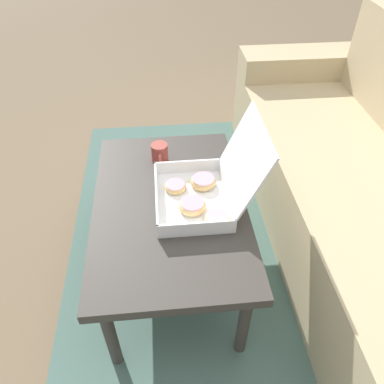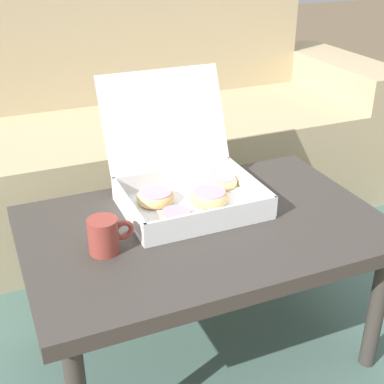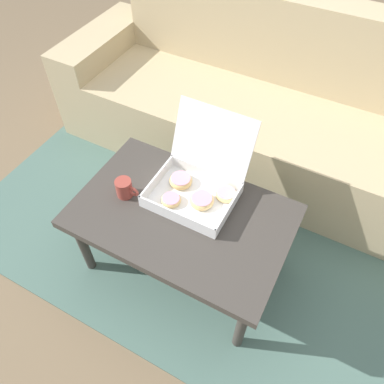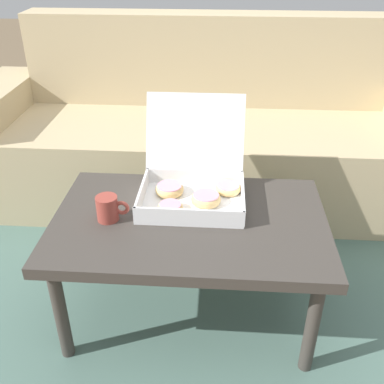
% 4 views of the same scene
% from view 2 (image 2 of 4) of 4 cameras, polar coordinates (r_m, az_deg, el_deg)
% --- Properties ---
extents(ground_plane, '(12.00, 12.00, 0.00)m').
position_cam_2_polar(ground_plane, '(1.74, -0.78, -13.49)').
color(ground_plane, '#756047').
extents(area_rug, '(2.49, 1.87, 0.01)m').
position_cam_2_polar(area_rug, '(1.96, -4.15, -8.11)').
color(area_rug, '#4C6B60').
rests_on(area_rug, ground_plane).
extents(couch, '(2.37, 0.78, 0.90)m').
position_cam_2_polar(couch, '(2.23, -8.58, 5.09)').
color(couch, tan).
rests_on(couch, ground_plane).
extents(coffee_table, '(0.93, 0.59, 0.43)m').
position_cam_2_polar(coffee_table, '(1.41, 1.34, -5.01)').
color(coffee_table, '#3D3833').
rests_on(coffee_table, ground_plane).
extents(pastry_box, '(0.36, 0.39, 0.33)m').
position_cam_2_polar(pastry_box, '(1.47, -0.68, 1.13)').
color(pastry_box, white).
rests_on(pastry_box, coffee_table).
extents(coffee_mug, '(0.11, 0.07, 0.09)m').
position_cam_2_polar(coffee_mug, '(1.27, -9.28, -4.58)').
color(coffee_mug, '#993D33').
rests_on(coffee_mug, coffee_table).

